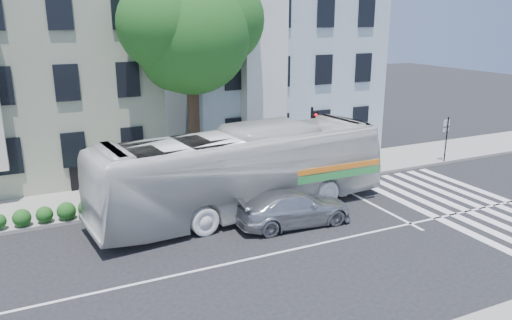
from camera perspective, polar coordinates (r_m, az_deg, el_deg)
ground at (r=18.46m, az=1.82°, el=-10.72°), size 120.00×120.00×0.00m
sidewalk_far at (r=25.26m, az=-6.48°, el=-3.11°), size 80.00×4.00×0.15m
building_left at (r=29.80m, az=-24.43°, el=9.19°), size 12.00×10.00×11.00m
building_right at (r=33.16m, az=0.86°, el=11.14°), size 12.00×10.00×11.00m
street_tree at (r=24.61m, az=-7.50°, el=14.77°), size 7.30×5.90×11.10m
bus at (r=21.69m, az=-1.41°, el=-1.23°), size 4.62×13.75×3.76m
sedan at (r=20.76m, az=4.30°, el=-5.47°), size 2.30×5.06×1.44m
hedge at (r=22.54m, az=-16.55°, el=-4.95°), size 8.54×1.71×0.70m
traffic_signal at (r=25.52m, az=6.46°, el=2.88°), size 0.42×0.52×3.96m
fire_hydrant at (r=29.78m, az=12.62°, el=0.39°), size 0.38×0.21×0.66m
far_sign_pole at (r=31.02m, az=20.93°, el=2.86°), size 0.48×0.18×2.65m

